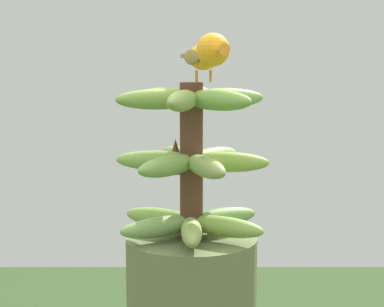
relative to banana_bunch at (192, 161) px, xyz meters
name	(u,v)px	position (x,y,z in m)	size (l,w,h in m)	color
banana_bunch	(192,161)	(0.00, 0.00, 0.00)	(0.27, 0.27, 0.27)	#4C2D1E
perched_bird	(208,54)	(-0.01, -0.03, 0.18)	(0.19, 0.09, 0.08)	#C68933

